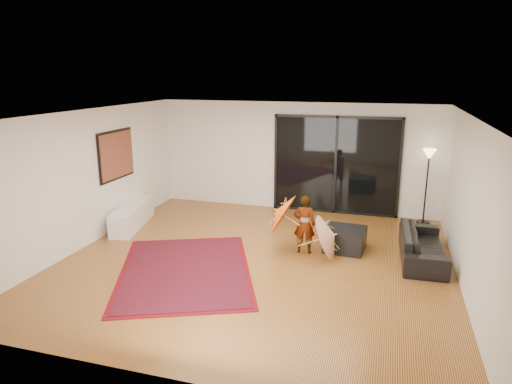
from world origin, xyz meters
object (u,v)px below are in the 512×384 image
at_px(media_console, 132,215).
at_px(sofa, 423,245).
at_px(ottoman, 345,239).
at_px(child, 304,224).

distance_m(media_console, sofa, 6.20).
distance_m(ottoman, child, 0.91).
distance_m(media_console, child, 4.06).
bearing_deg(child, media_console, -11.50).
relative_size(media_console, child, 1.59).
relative_size(media_console, sofa, 0.94).
xyz_separation_m(media_console, child, (4.02, -0.44, 0.32)).
xyz_separation_m(media_console, ottoman, (4.77, -0.06, -0.04)).
bearing_deg(sofa, child, 95.71).
xyz_separation_m(ottoman, child, (-0.75, -0.38, 0.36)).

